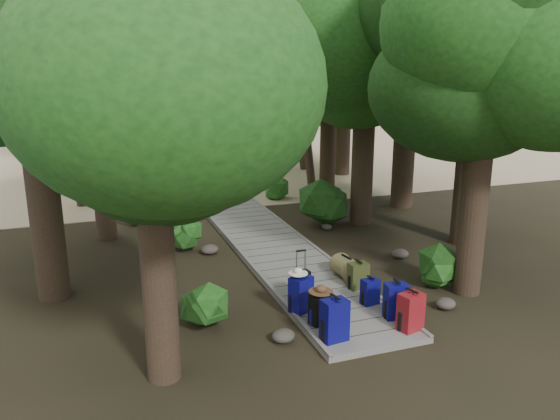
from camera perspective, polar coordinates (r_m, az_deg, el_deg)
name	(u,v)px	position (r m, az deg, el deg)	size (l,w,h in m)	color
ground	(282,257)	(13.78, 0.20, -4.97)	(120.00, 120.00, 0.00)	black
sand_beach	(177,158)	(28.90, -10.71, 5.40)	(40.00, 22.00, 0.02)	tan
boardwalk	(269,243)	(14.65, -1.13, -3.49)	(2.00, 12.00, 0.12)	slate
backpack_left_a	(335,318)	(9.51, 5.72, -11.15)	(0.44, 0.30, 0.82)	#0A026D
backpack_left_b	(320,307)	(10.07, 4.17, -10.12)	(0.35, 0.25, 0.64)	black
backpack_left_c	(301,292)	(10.50, 2.21, -8.60)	(0.42, 0.30, 0.77)	#0A026D
backpack_right_a	(411,310)	(10.09, 13.50, -10.09)	(0.42, 0.30, 0.76)	maroon
backpack_right_b	(396,299)	(10.48, 12.02, -9.10)	(0.41, 0.29, 0.74)	#0A026D
backpack_right_c	(370,290)	(10.99, 9.40, -8.28)	(0.33, 0.24, 0.57)	#0A026D
backpack_right_d	(358,274)	(11.68, 8.17, -6.66)	(0.40, 0.29, 0.61)	#344119
duffel_right_khaki	(346,267)	(12.26, 6.93, -5.95)	(0.45, 0.68, 0.45)	brown
suitcase_on_boardwalk	(301,284)	(11.12, 2.17, -7.79)	(0.36, 0.20, 0.56)	black
lone_suitcase_on_sand	(218,180)	(21.39, -6.53, 3.17)	(0.43, 0.24, 0.67)	black
hat_brown	(321,288)	(9.88, 4.30, -8.16)	(0.45, 0.45, 0.13)	#51351E
hat_white	(298,270)	(10.32, 1.91, -6.33)	(0.37, 0.37, 0.12)	silver
kayak	(136,176)	(23.56, -14.80, 3.43)	(0.70, 3.21, 0.32)	#B60F1A
sun_lounger	(273,169)	(23.83, -0.78, 4.36)	(0.56, 1.75, 0.56)	silver
tree_right_a	(484,102)	(11.51, 20.52, 10.53)	(4.80, 4.80, 7.99)	black
tree_right_b	(477,70)	(14.96, 19.86, 13.56)	(5.10, 5.10, 9.11)	black
tree_right_c	(366,66)	(16.23, 9.01, 14.63)	(5.38, 5.38, 9.30)	black
tree_right_d	(410,49)	(18.53, 13.44, 16.08)	(5.65, 5.65, 10.36)	black
tree_right_e	(329,75)	(20.70, 5.19, 13.82)	(4.78, 4.78, 8.60)	black
tree_right_f	(345,68)	(23.77, 6.83, 14.54)	(5.10, 5.10, 9.11)	black
tree_left_a	(150,141)	(7.80, -13.39, 7.06)	(4.42, 4.42, 7.37)	black
tree_left_b	(29,71)	(11.56, -24.74, 13.05)	(5.09, 5.09, 9.16)	black
tree_left_c	(95,96)	(15.35, -18.76, 11.26)	(4.50, 4.50, 7.82)	black
tree_back_a	(150,61)	(27.86, -13.42, 14.87)	(5.58, 5.58, 9.65)	black
tree_back_b	(213,46)	(28.74, -6.99, 16.65)	(6.25, 6.25, 11.17)	black
tree_back_c	(276,73)	(28.71, -0.45, 14.15)	(4.75, 4.75, 8.55)	black
tree_back_d	(62,71)	(26.13, -21.86, 13.33)	(5.30, 5.30, 8.83)	black
palm_right_a	(315,99)	(19.84, 3.65, 11.54)	(4.13, 4.13, 7.04)	#123E11
palm_right_b	(302,66)	(25.08, 2.33, 14.80)	(4.78, 4.78, 9.24)	#123E11
palm_right_c	(229,84)	(25.70, -5.39, 12.95)	(4.79, 4.79, 7.62)	#123E11
palm_left_a	(64,105)	(19.29, -21.64, 10.20)	(4.32, 4.32, 6.88)	#123E11
rock_left_a	(283,336)	(9.78, 0.35, -13.01)	(0.41, 0.37, 0.23)	#4C473F
rock_left_b	(208,291)	(11.70, -7.57, -8.37)	(0.34, 0.31, 0.19)	#4C473F
rock_left_c	(210,249)	(14.10, -7.36, -4.11)	(0.45, 0.40, 0.25)	#4C473F
rock_left_d	(177,225)	(16.49, -10.74, -1.51)	(0.34, 0.31, 0.19)	#4C473F
rock_right_a	(446,304)	(11.46, 16.92, -9.34)	(0.40, 0.36, 0.22)	#4C473F
rock_right_b	(400,254)	(14.01, 12.43, -4.49)	(0.43, 0.39, 0.24)	#4C473F
rock_right_c	(327,227)	(16.06, 4.92, -1.77)	(0.32, 0.29, 0.17)	#4C473F
shrub_left_a	(204,306)	(10.18, -7.98, -9.93)	(0.98, 0.98, 0.88)	#174314
shrub_left_b	(184,235)	(14.50, -10.02, -2.60)	(0.84, 0.84, 0.75)	#174314
shrub_left_c	(140,209)	(17.07, -14.45, 0.11)	(1.02, 1.02, 0.92)	#174314
shrub_right_a	(431,268)	(12.35, 15.52, -5.82)	(0.97, 0.97, 0.87)	#174314
shrub_right_b	(326,203)	(16.48, 4.80, 0.78)	(1.49, 1.49, 1.34)	#174314
shrub_right_c	(275,189)	(19.49, -0.55, 2.25)	(0.89, 0.89, 0.80)	#174314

